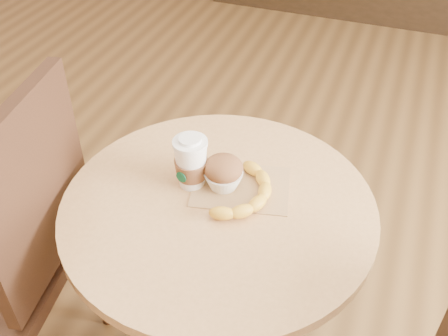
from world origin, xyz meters
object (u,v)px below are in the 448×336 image
Objects in this scene: chair_left at (9,249)px; banana at (249,192)px; muffin at (223,173)px; cafe_table at (219,256)px; coffee_cup at (191,164)px.

chair_left reaches higher than banana.
cafe_table is at bearing -81.14° from muffin.
cafe_table is 0.74× the size of chair_left.
muffin reaches higher than cafe_table.
coffee_cup is 1.44× the size of muffin.
coffee_cup is 0.16m from banana.
chair_left is at bearing -154.77° from muffin.
coffee_cup is at bearing 108.36° from chair_left.
coffee_cup is at bearing -170.79° from banana.
chair_left is 0.66m from banana.
cafe_table is at bearing -135.99° from banana.
muffin is 0.08m from banana.
cafe_table is 5.39× the size of coffee_cup.
cafe_table is 3.17× the size of banana.
muffin is (-0.01, 0.06, 0.24)m from cafe_table.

